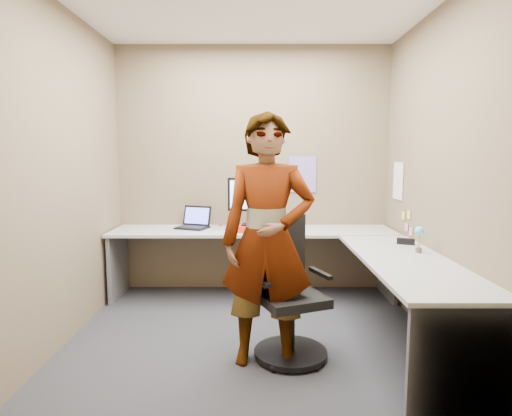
{
  "coord_description": "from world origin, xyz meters",
  "views": [
    {
      "loc": [
        0.05,
        -3.48,
        1.51
      ],
      "look_at": [
        0.04,
        0.25,
        1.05
      ],
      "focal_mm": 30.0,
      "sensor_mm": 36.0,
      "label": 1
    }
  ],
  "objects_px": {
    "monitor": "(253,197)",
    "person": "(267,240)",
    "desk": "(299,256)",
    "office_chair": "(287,301)"
  },
  "relations": [
    {
      "from": "monitor",
      "to": "person",
      "type": "distance_m",
      "value": 1.37
    },
    {
      "from": "monitor",
      "to": "desk",
      "type": "bearing_deg",
      "value": -38.92
    },
    {
      "from": "desk",
      "to": "monitor",
      "type": "bearing_deg",
      "value": 132.02
    },
    {
      "from": "monitor",
      "to": "person",
      "type": "relative_size",
      "value": 0.28
    },
    {
      "from": "desk",
      "to": "person",
      "type": "bearing_deg",
      "value": -110.08
    },
    {
      "from": "desk",
      "to": "person",
      "type": "distance_m",
      "value": 0.98
    },
    {
      "from": "monitor",
      "to": "person",
      "type": "xyz_separation_m",
      "value": [
        0.12,
        -1.35,
        -0.18
      ]
    },
    {
      "from": "desk",
      "to": "person",
      "type": "relative_size",
      "value": 1.64
    },
    {
      "from": "office_chair",
      "to": "person",
      "type": "distance_m",
      "value": 0.52
    },
    {
      "from": "desk",
      "to": "monitor",
      "type": "distance_m",
      "value": 0.82
    }
  ]
}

